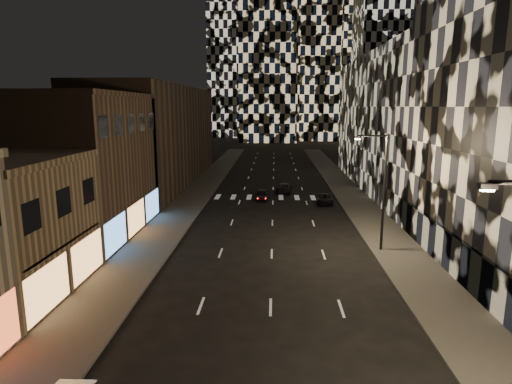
# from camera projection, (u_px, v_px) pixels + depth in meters

# --- Properties ---
(sidewalk_left) EXTENTS (4.00, 120.00, 0.15)m
(sidewalk_left) POSITION_uv_depth(u_px,v_px,m) (194.00, 196.00, 54.13)
(sidewalk_left) COLOR #47443F
(sidewalk_left) RESTS_ON ground
(sidewalk_right) EXTENTS (4.00, 120.00, 0.15)m
(sidewalk_right) POSITION_uv_depth(u_px,v_px,m) (353.00, 197.00, 53.28)
(sidewalk_right) COLOR #47443F
(sidewalk_right) RESTS_ON ground
(curb_left) EXTENTS (0.20, 120.00, 0.15)m
(curb_left) POSITION_uv_depth(u_px,v_px,m) (211.00, 196.00, 54.04)
(curb_left) COLOR #4C4C47
(curb_left) RESTS_ON ground
(curb_right) EXTENTS (0.20, 120.00, 0.15)m
(curb_right) POSITION_uv_depth(u_px,v_px,m) (336.00, 197.00, 53.36)
(curb_right) COLOR #4C4C47
(curb_right) RESTS_ON ground
(retail_brown) EXTENTS (10.00, 15.00, 12.00)m
(retail_brown) POSITION_uv_depth(u_px,v_px,m) (77.00, 168.00, 37.10)
(retail_brown) COLOR brown
(retail_brown) RESTS_ON ground
(retail_filler_left) EXTENTS (10.00, 40.00, 14.00)m
(retail_filler_left) POSITION_uv_depth(u_px,v_px,m) (158.00, 136.00, 62.86)
(retail_filler_left) COLOR brown
(retail_filler_left) RESTS_ON ground
(midrise_base) EXTENTS (0.60, 25.00, 3.00)m
(midrise_base) POSITION_uv_depth(u_px,v_px,m) (459.00, 258.00, 27.92)
(midrise_base) COLOR #383838
(midrise_base) RESTS_ON ground
(midrise_filler_right) EXTENTS (16.00, 40.00, 18.00)m
(midrise_filler_right) POSITION_uv_depth(u_px,v_px,m) (421.00, 123.00, 57.95)
(midrise_filler_right) COLOR #232326
(midrise_filler_right) RESTS_ON ground
(streetlight_far) EXTENTS (2.55, 0.25, 9.00)m
(streetlight_far) POSITION_uv_depth(u_px,v_px,m) (381.00, 184.00, 32.72)
(streetlight_far) COLOR black
(streetlight_far) RESTS_ON sidewalk_right
(car_dark_midlane) EXTENTS (1.49, 3.67, 1.25)m
(car_dark_midlane) POSITION_uv_depth(u_px,v_px,m) (262.00, 195.00, 52.19)
(car_dark_midlane) COLOR black
(car_dark_midlane) RESTS_ON ground
(car_dark_oncoming) EXTENTS (2.33, 4.68, 1.31)m
(car_dark_oncoming) POSITION_uv_depth(u_px,v_px,m) (284.00, 188.00, 56.64)
(car_dark_oncoming) COLOR black
(car_dark_oncoming) RESTS_ON ground
(car_dark_rightlane) EXTENTS (2.15, 4.15, 1.12)m
(car_dark_rightlane) POSITION_uv_depth(u_px,v_px,m) (325.00, 199.00, 50.10)
(car_dark_rightlane) COLOR black
(car_dark_rightlane) RESTS_ON ground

